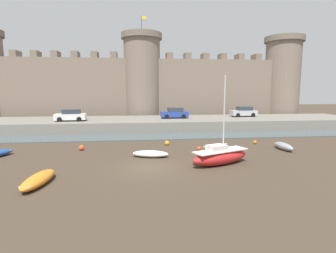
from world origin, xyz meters
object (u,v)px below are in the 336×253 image
rowboat_foreground_right (150,154)px  car_quay_centre_west (175,113)px  mooring_buoy_near_shore (82,148)px  car_quay_west (244,112)px  sailboat_foreground_left (220,156)px  mooring_buoy_near_channel (199,149)px  rowboat_near_channel_right (284,146)px  rowboat_near_channel_left (38,179)px  mooring_buoy_off_centre (255,142)px  mooring_buoy_mid_mud (167,143)px  car_quay_east (71,115)px

rowboat_foreground_right → car_quay_centre_west: car_quay_centre_west is taller
mooring_buoy_near_shore → car_quay_west: size_ratio=0.12×
rowboat_foreground_right → mooring_buoy_near_shore: size_ratio=6.44×
sailboat_foreground_left → mooring_buoy_near_channel: sailboat_foreground_left is taller
rowboat_near_channel_right → rowboat_near_channel_left: bearing=-160.1°
mooring_buoy_off_centre → mooring_buoy_near_shore: 17.95m
mooring_buoy_off_centre → mooring_buoy_near_channel: size_ratio=0.92×
rowboat_foreground_right → mooring_buoy_off_centre: size_ratio=9.06×
rowboat_near_channel_right → mooring_buoy_mid_mud: bearing=163.3°
mooring_buoy_off_centre → sailboat_foreground_left: bearing=-130.7°
mooring_buoy_mid_mud → car_quay_west: car_quay_west is taller
rowboat_near_channel_right → car_quay_west: (2.91, 17.01, 1.91)m
rowboat_near_channel_right → rowboat_near_channel_left: rowboat_near_channel_right is taller
mooring_buoy_near_channel → mooring_buoy_mid_mud: bearing=135.0°
mooring_buoy_near_shore → car_quay_west: (22.35, 15.11, 2.02)m
mooring_buoy_near_shore → car_quay_centre_west: (10.94, 13.93, 2.02)m
rowboat_near_channel_right → mooring_buoy_near_shore: bearing=174.4°
car_quay_east → car_quay_centre_west: size_ratio=1.00×
mooring_buoy_off_centre → mooring_buoy_near_channel: bearing=-160.2°
rowboat_near_channel_left → car_quay_west: size_ratio=0.91×
sailboat_foreground_left → mooring_buoy_near_channel: bearing=97.0°
mooring_buoy_near_channel → car_quay_west: 20.00m
car_quay_west → car_quay_east: bearing=-173.1°
rowboat_near_channel_right → car_quay_west: 17.36m
mooring_buoy_mid_mud → car_quay_centre_west: car_quay_centre_west is taller
car_quay_west → mooring_buoy_mid_mud: bearing=-135.5°
rowboat_foreground_right → mooring_buoy_near_shore: 7.22m
mooring_buoy_mid_mud → rowboat_near_channel_right: bearing=-16.7°
rowboat_near_channel_left → mooring_buoy_near_shore: size_ratio=7.30×
rowboat_foreground_right → car_quay_east: bearing=124.2°
rowboat_near_channel_left → mooring_buoy_mid_mud: rowboat_near_channel_left is taller
rowboat_near_channel_left → car_quay_east: (-3.17, 21.14, 1.92)m
rowboat_foreground_right → car_quay_centre_west: (4.48, 17.15, 1.98)m
mooring_buoy_near_channel → car_quay_west: size_ratio=0.10×
rowboat_near_channel_left → car_quay_west: bearing=46.6°
rowboat_near_channel_left → mooring_buoy_near_shore: bearing=85.9°
mooring_buoy_off_centre → rowboat_foreground_right: bearing=-159.5°
mooring_buoy_mid_mud → car_quay_centre_west: bearing=78.6°
rowboat_near_channel_right → mooring_buoy_off_centre: size_ratio=7.77×
sailboat_foreground_left → rowboat_near_channel_left: 12.81m
mooring_buoy_mid_mud → rowboat_near_channel_left: bearing=-130.6°
rowboat_foreground_right → rowboat_near_channel_right: 13.05m
rowboat_near_channel_left → mooring_buoy_off_centre: size_ratio=10.27×
car_quay_west → car_quay_centre_west: same height
sailboat_foreground_left → rowboat_near_channel_right: (7.67, 4.19, -0.30)m
car_quay_west → mooring_buoy_near_channel: bearing=-124.1°
rowboat_near_channel_right → car_quay_east: (-23.27, 13.85, 1.91)m
sailboat_foreground_left → rowboat_near_channel_right: size_ratio=2.42×
sailboat_foreground_left → car_quay_west: sailboat_foreground_left is taller
rowboat_foreground_right → mooring_buoy_mid_mud: 5.03m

